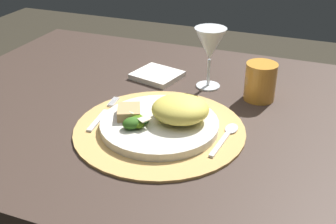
{
  "coord_description": "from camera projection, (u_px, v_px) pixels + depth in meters",
  "views": [
    {
      "loc": [
        0.22,
        -0.82,
        1.21
      ],
      "look_at": [
        -0.08,
        -0.05,
        0.77
      ],
      "focal_mm": 44.79,
      "sensor_mm": 36.0,
      "label": 1
    }
  ],
  "objects": [
    {
      "name": "dining_table",
      "position": [
        205.0,
        167.0,
        1.03
      ],
      "size": [
        1.41,
        0.87,
        0.75
      ],
      "color": "#3D2E26",
      "rests_on": "ground"
    },
    {
      "name": "placemat",
      "position": [
        160.0,
        129.0,
        0.9
      ],
      "size": [
        0.37,
        0.37,
        0.01
      ],
      "primitive_type": "cylinder",
      "color": "tan",
      "rests_on": "dining_table"
    },
    {
      "name": "dinner_plate",
      "position": [
        159.0,
        125.0,
        0.89
      ],
      "size": [
        0.25,
        0.25,
        0.02
      ],
      "primitive_type": "cylinder",
      "color": "silver",
      "rests_on": "placemat"
    },
    {
      "name": "pasta_serving",
      "position": [
        180.0,
        109.0,
        0.88
      ],
      "size": [
        0.15,
        0.14,
        0.05
      ],
      "primitive_type": "ellipsoid",
      "rotation": [
        0.0,
        0.0,
        0.28
      ],
      "color": "#E2CF54",
      "rests_on": "dinner_plate"
    },
    {
      "name": "salad_greens",
      "position": [
        136.0,
        121.0,
        0.87
      ],
      "size": [
        0.06,
        0.08,
        0.02
      ],
      "color": "#416810",
      "rests_on": "dinner_plate"
    },
    {
      "name": "bread_piece",
      "position": [
        129.0,
        112.0,
        0.9
      ],
      "size": [
        0.07,
        0.07,
        0.02
      ],
      "primitive_type": "cube",
      "rotation": [
        0.0,
        0.0,
        1.99
      ],
      "color": "tan",
      "rests_on": "dinner_plate"
    },
    {
      "name": "fork",
      "position": [
        102.0,
        115.0,
        0.94
      ],
      "size": [
        0.03,
        0.16,
        0.0
      ],
      "color": "silver",
      "rests_on": "placemat"
    },
    {
      "name": "spoon",
      "position": [
        228.0,
        134.0,
        0.87
      ],
      "size": [
        0.03,
        0.14,
        0.01
      ],
      "color": "silver",
      "rests_on": "placemat"
    },
    {
      "name": "napkin",
      "position": [
        157.0,
        75.0,
        1.15
      ],
      "size": [
        0.14,
        0.13,
        0.01
      ],
      "primitive_type": "cube",
      "rotation": [
        0.0,
        0.0,
        -0.24
      ],
      "color": "silver",
      "rests_on": "dining_table"
    },
    {
      "name": "wine_glass",
      "position": [
        210.0,
        46.0,
        1.04
      ],
      "size": [
        0.08,
        0.08,
        0.16
      ],
      "color": "silver",
      "rests_on": "dining_table"
    },
    {
      "name": "amber_tumbler",
      "position": [
        260.0,
        82.0,
        1.01
      ],
      "size": [
        0.08,
        0.08,
        0.09
      ],
      "primitive_type": "cylinder",
      "color": "orange",
      "rests_on": "dining_table"
    }
  ]
}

